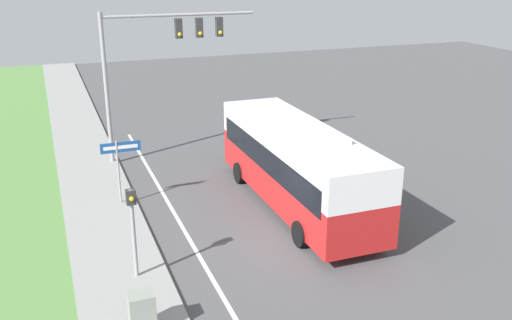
# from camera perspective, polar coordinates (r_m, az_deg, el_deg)

# --- Properties ---
(ground_plane) EXTENTS (80.00, 80.00, 0.00)m
(ground_plane) POSITION_cam_1_polar(r_m,az_deg,el_deg) (20.03, 4.53, -8.06)
(ground_plane) COLOR #4C4C4F
(sidewalk) EXTENTS (2.80, 80.00, 0.12)m
(sidewalk) POSITION_cam_1_polar(r_m,az_deg,el_deg) (18.51, -13.47, -10.83)
(sidewalk) COLOR gray
(sidewalk) RESTS_ON ground_plane
(grass_verge) EXTENTS (3.60, 80.00, 0.10)m
(grass_verge) POSITION_cam_1_polar(r_m,az_deg,el_deg) (18.52, -23.51, -12.04)
(grass_verge) COLOR #568442
(grass_verge) RESTS_ON ground_plane
(lane_divider_near) EXTENTS (0.14, 30.00, 0.01)m
(lane_divider_near) POSITION_cam_1_polar(r_m,az_deg,el_deg) (18.93, -5.54, -9.81)
(lane_divider_near) COLOR silver
(lane_divider_near) RESTS_ON ground_plane
(bus) EXTENTS (2.78, 10.15, 3.42)m
(bus) POSITION_cam_1_polar(r_m,az_deg,el_deg) (22.04, 4.07, -0.13)
(bus) COLOR red
(bus) RESTS_ON ground_plane
(signal_gantry) EXTENTS (7.28, 0.41, 7.07)m
(signal_gantry) POSITION_cam_1_polar(r_m,az_deg,el_deg) (27.31, -9.84, 10.69)
(signal_gantry) COLOR #939399
(signal_gantry) RESTS_ON ground_plane
(pedestrian_signal) EXTENTS (0.28, 0.34, 2.93)m
(pedestrian_signal) POSITION_cam_1_polar(r_m,az_deg,el_deg) (17.22, -12.24, -5.80)
(pedestrian_signal) COLOR #939399
(pedestrian_signal) RESTS_ON ground_plane
(street_sign) EXTENTS (1.54, 0.08, 2.65)m
(street_sign) POSITION_cam_1_polar(r_m,az_deg,el_deg) (22.71, -13.47, 0.06)
(street_sign) COLOR #939399
(street_sign) RESTS_ON ground_plane
(utility_cabinet) EXTENTS (0.67, 0.52, 1.08)m
(utility_cabinet) POSITION_cam_1_polar(r_m,az_deg,el_deg) (15.40, -11.31, -14.75)
(utility_cabinet) COLOR gray
(utility_cabinet) RESTS_ON sidewalk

